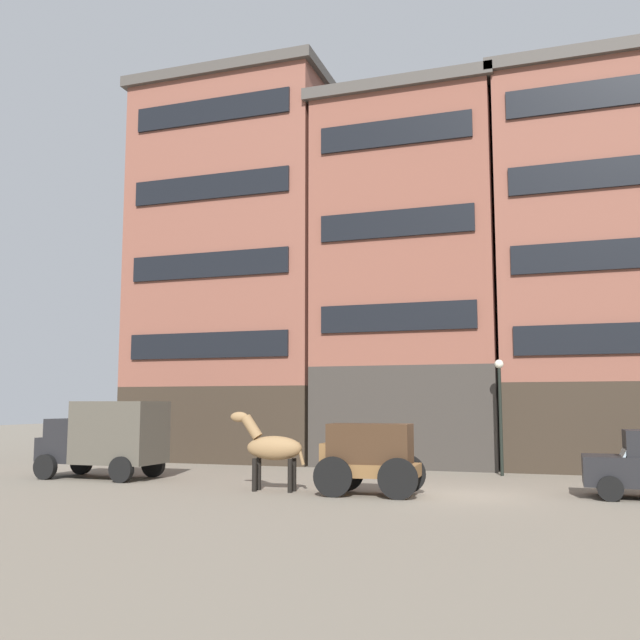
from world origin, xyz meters
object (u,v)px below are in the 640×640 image
at_px(draft_horse, 271,447).
at_px(streetlamp_curbside, 500,400).
at_px(delivery_truck_near, 105,436).
at_px(cargo_wagon, 368,454).

bearing_deg(draft_horse, streetlamp_curbside, 47.98).
relative_size(delivery_truck_near, streetlamp_curbside, 1.06).
relative_size(cargo_wagon, draft_horse, 1.26).
xyz_separation_m(cargo_wagon, streetlamp_curbside, (3.11, 6.72, 1.52)).
distance_m(cargo_wagon, streetlamp_curbside, 7.56).
distance_m(cargo_wagon, delivery_truck_near, 9.83).
height_order(draft_horse, delivery_truck_near, delivery_truck_near).
height_order(cargo_wagon, draft_horse, draft_horse).
distance_m(draft_horse, delivery_truck_near, 6.93).
distance_m(delivery_truck_near, streetlamp_curbside, 13.93).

